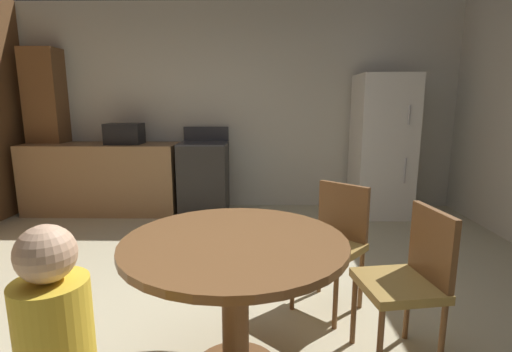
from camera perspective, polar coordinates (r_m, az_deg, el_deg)
ground_plane at (r=2.49m, az=-6.62°, el=-24.03°), size 14.00×14.00×0.00m
wall_back at (r=5.22m, az=-2.45°, el=10.23°), size 6.08×0.12×2.70m
kitchen_counter at (r=5.32m, az=-21.98°, el=-0.31°), size 1.94×0.60×0.90m
pantry_column at (r=5.74m, az=-28.68°, el=5.97°), size 0.44×0.36×2.10m
oven_range at (r=4.97m, az=-7.80°, el=-0.17°), size 0.60×0.60×1.10m
refrigerator at (r=5.03m, az=18.41°, el=4.27°), size 0.68×0.68×1.76m
microwave at (r=5.13m, az=-19.16°, el=6.04°), size 0.44×0.32×0.26m
dining_table at (r=1.98m, az=-3.20°, el=-13.89°), size 1.13×1.13×0.76m
chair_northeast at (r=2.71m, az=11.58°, el=-9.16°), size 0.56×0.56×0.87m
chair_east at (r=2.29m, az=22.15°, el=-13.70°), size 0.46×0.46×0.87m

